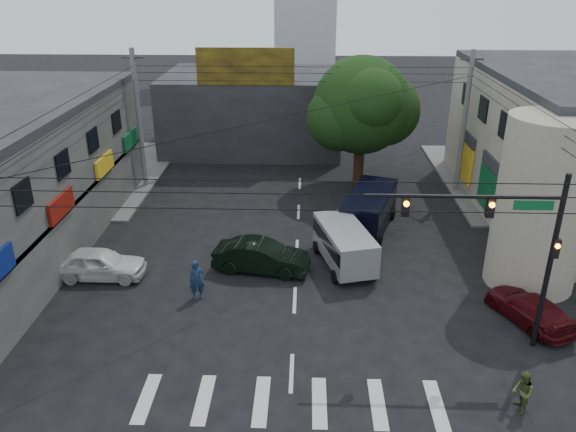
# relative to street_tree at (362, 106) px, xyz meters

# --- Properties ---
(ground) EXTENTS (160.00, 160.00, 0.00)m
(ground) POSITION_rel_street_tree_xyz_m (-4.00, -17.00, -5.47)
(ground) COLOR black
(ground) RESTS_ON ground
(sidewalk_far_left) EXTENTS (16.00, 16.00, 0.15)m
(sidewalk_far_left) POSITION_rel_street_tree_xyz_m (-22.00, 1.00, -5.40)
(sidewalk_far_left) COLOR #514F4C
(sidewalk_far_left) RESTS_ON ground
(sidewalk_far_right) EXTENTS (16.00, 16.00, 0.15)m
(sidewalk_far_right) POSITION_rel_street_tree_xyz_m (14.00, 1.00, -5.40)
(sidewalk_far_right) COLOR #514F4C
(sidewalk_far_right) RESTS_ON ground
(corner_column) EXTENTS (4.00, 4.00, 8.00)m
(corner_column) POSITION_rel_street_tree_xyz_m (7.00, -13.00, -1.47)
(corner_column) COLOR gray
(corner_column) RESTS_ON ground
(building_far) EXTENTS (14.00, 10.00, 6.00)m
(building_far) POSITION_rel_street_tree_xyz_m (-8.00, 9.00, -2.47)
(building_far) COLOR #232326
(building_far) RESTS_ON ground
(billboard) EXTENTS (7.00, 0.30, 2.60)m
(billboard) POSITION_rel_street_tree_xyz_m (-8.00, 4.10, 1.83)
(billboard) COLOR olive
(billboard) RESTS_ON building_far
(street_tree) EXTENTS (6.40, 6.40, 8.70)m
(street_tree) POSITION_rel_street_tree_xyz_m (0.00, 0.00, 0.00)
(street_tree) COLOR black
(street_tree) RESTS_ON ground
(traffic_gantry) EXTENTS (7.10, 0.35, 7.20)m
(traffic_gantry) POSITION_rel_street_tree_xyz_m (3.82, -18.00, -0.64)
(traffic_gantry) COLOR black
(traffic_gantry) RESTS_ON ground
(utility_pole_far_left) EXTENTS (0.32, 0.32, 9.20)m
(utility_pole_far_left) POSITION_rel_street_tree_xyz_m (-14.50, -1.00, -0.87)
(utility_pole_far_left) COLOR #59595B
(utility_pole_far_left) RESTS_ON ground
(utility_pole_far_right) EXTENTS (0.32, 0.32, 9.20)m
(utility_pole_far_right) POSITION_rel_street_tree_xyz_m (6.50, -1.00, -0.87)
(utility_pole_far_right) COLOR #59595B
(utility_pole_far_right) RESTS_ON ground
(dark_sedan) EXTENTS (3.12, 5.20, 1.54)m
(dark_sedan) POSITION_rel_street_tree_xyz_m (-5.70, -12.35, -4.70)
(dark_sedan) COLOR black
(dark_sedan) RESTS_ON ground
(white_compact) EXTENTS (1.79, 4.39, 1.49)m
(white_compact) POSITION_rel_street_tree_xyz_m (-13.41, -13.28, -4.73)
(white_compact) COLOR silver
(white_compact) RESTS_ON ground
(maroon_sedan) EXTENTS (4.77, 5.45, 1.22)m
(maroon_sedan) POSITION_rel_street_tree_xyz_m (5.88, -16.29, -4.86)
(maroon_sedan) COLOR #43090E
(maroon_sedan) RESTS_ON ground
(silver_minivan) EXTENTS (5.65, 4.31, 2.01)m
(silver_minivan) POSITION_rel_street_tree_xyz_m (-1.62, -11.62, -4.47)
(silver_minivan) COLOR #94969B
(silver_minivan) RESTS_ON ground
(navy_van) EXTENTS (6.80, 5.40, 2.22)m
(navy_van) POSITION_rel_street_tree_xyz_m (0.03, -7.25, -4.36)
(navy_van) COLOR black
(navy_van) RESTS_ON ground
(traffic_officer) EXTENTS (0.93, 0.83, 1.88)m
(traffic_officer) POSITION_rel_street_tree_xyz_m (-8.38, -15.00, -4.53)
(traffic_officer) COLOR #142446
(traffic_officer) RESTS_ON ground
(pedestrian_olive) EXTENTS (0.80, 0.64, 1.56)m
(pedestrian_olive) POSITION_rel_street_tree_xyz_m (3.72, -21.65, -4.69)
(pedestrian_olive) COLOR #424B22
(pedestrian_olive) RESTS_ON ground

